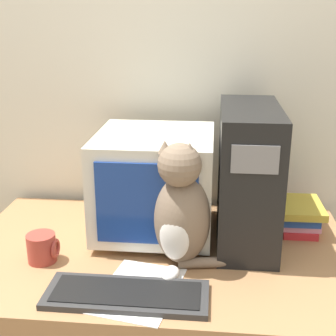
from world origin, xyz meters
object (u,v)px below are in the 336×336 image
pen (98,277)px  crt_monitor (155,183)px  keyboard (127,295)px  mug (42,248)px  book_stack (298,216)px  computer_tower (248,175)px  cat (182,211)px

pen → crt_monitor: bearing=67.8°
keyboard → pen: keyboard is taller
mug → book_stack: bearing=20.4°
crt_monitor → keyboard: (-0.03, -0.42, -0.18)m
book_stack → computer_tower: bearing=-157.6°
computer_tower → mug: computer_tower is taller
crt_monitor → cat: bearing=-61.7°
keyboard → pen: size_ratio=2.91×
crt_monitor → computer_tower: size_ratio=0.89×
crt_monitor → book_stack: crt_monitor is taller
cat → mug: 0.47m
cat → mug: size_ratio=4.16×
keyboard → cat: size_ratio=1.13×
pen → computer_tower: bearing=35.1°
book_stack → pen: 0.77m
book_stack → mug: (-0.85, -0.32, -0.01)m
cat → pen: bearing=-140.0°
computer_tower → book_stack: 0.28m
cat → crt_monitor: bearing=131.6°
book_stack → crt_monitor: bearing=-171.8°
computer_tower → mug: size_ratio=4.78×
crt_monitor → mug: bearing=-144.1°
cat → book_stack: size_ratio=1.96×
book_stack → pen: bearing=-148.4°
crt_monitor → computer_tower: computer_tower is taller
crt_monitor → mug: (-0.33, -0.24, -0.14)m
mug → keyboard: bearing=-29.8°
computer_tower → mug: bearing=-160.3°
pen → mug: mug is taller
keyboard → mug: bearing=150.2°
crt_monitor → pen: 0.40m
computer_tower → cat: (-0.21, -0.20, -0.06)m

